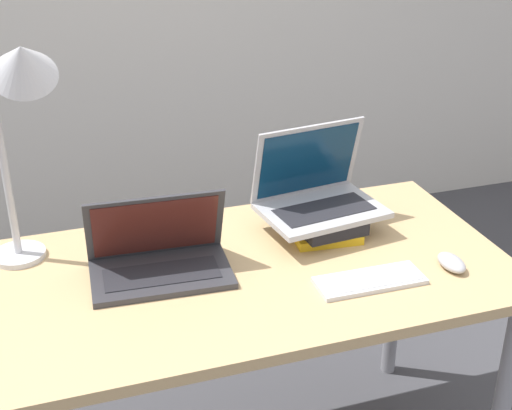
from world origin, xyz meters
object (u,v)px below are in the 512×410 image
at_px(laptop_on_books, 317,193).
at_px(wireless_keyboard, 370,280).
at_px(mouse, 452,262).
at_px(book_stack, 322,221).
at_px(desk_lamp, 21,89).
at_px(laptop_left, 159,258).

distance_m(laptop_on_books, wireless_keyboard, 0.33).
bearing_deg(mouse, book_stack, 129.52).
relative_size(laptop_on_books, desk_lamp, 0.58).
bearing_deg(wireless_keyboard, book_stack, 91.68).
bearing_deg(laptop_left, laptop_on_books, 12.28).
relative_size(laptop_on_books, mouse, 3.58).
height_order(laptop_on_books, desk_lamp, desk_lamp).
bearing_deg(desk_lamp, laptop_left, -30.57).
bearing_deg(desk_lamp, laptop_on_books, -4.53).
xyz_separation_m(laptop_on_books, desk_lamp, (-0.75, 0.06, 0.36)).
bearing_deg(book_stack, laptop_on_books, 109.14).
distance_m(book_stack, wireless_keyboard, 0.29).
bearing_deg(mouse, laptop_on_books, 128.32).
bearing_deg(laptop_on_books, wireless_keyboard, -87.00).
distance_m(wireless_keyboard, mouse, 0.23).
xyz_separation_m(laptop_left, wireless_keyboard, (0.49, -0.21, -0.04)).
height_order(mouse, desk_lamp, desk_lamp).
distance_m(laptop_on_books, mouse, 0.41).
relative_size(book_stack, wireless_keyboard, 0.88).
bearing_deg(laptop_on_books, mouse, -51.68).
distance_m(laptop_left, wireless_keyboard, 0.54).
bearing_deg(book_stack, wireless_keyboard, -88.32).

